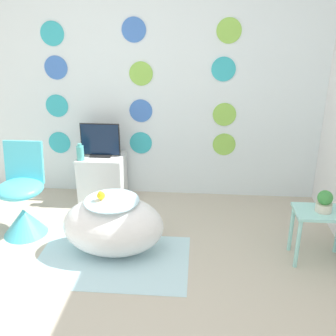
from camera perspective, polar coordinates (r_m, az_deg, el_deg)
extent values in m
cube|color=white|center=(4.09, -4.18, 13.45)|extent=(4.74, 0.04, 2.60)
cylinder|color=#33B2BF|center=(4.45, -15.47, 3.57)|extent=(0.24, 0.01, 0.24)
cylinder|color=#33B2BF|center=(4.23, -4.01, 3.65)|extent=(0.24, 0.01, 0.24)
cylinder|color=#8CCC4C|center=(4.19, 8.14, 3.40)|extent=(0.24, 0.01, 0.24)
cylinder|color=#33B2BF|center=(4.34, -15.82, 8.68)|extent=(0.24, 0.01, 0.24)
cylinder|color=#3F72CC|center=(4.13, -3.96, 8.28)|extent=(0.24, 0.01, 0.24)
cylinder|color=#8CCC4C|center=(4.10, 8.19, 7.69)|extent=(0.24, 0.01, 0.24)
cylinder|color=#3F72CC|center=(4.27, -15.96, 13.83)|extent=(0.24, 0.01, 0.24)
cylinder|color=#8CCC4C|center=(4.06, -3.94, 13.51)|extent=(0.24, 0.01, 0.24)
cylinder|color=#33B2BF|center=(4.01, 8.06, 14.02)|extent=(0.24, 0.01, 0.24)
cylinder|color=#33B2BF|center=(4.24, -16.47, 18.21)|extent=(0.24, 0.01, 0.24)
cylinder|color=#3F72CC|center=(4.03, -4.99, 19.36)|extent=(0.24, 0.01, 0.24)
cylinder|color=#8CCC4C|center=(3.98, 8.85, 19.11)|extent=(0.24, 0.01, 0.24)
cube|color=silver|center=(3.32, -8.05, -13.09)|extent=(1.24, 0.80, 0.01)
ellipsoid|color=white|center=(3.29, -7.94, -8.31)|extent=(0.83, 0.54, 0.50)
cylinder|color=#B2DBEA|center=(3.18, -8.15, -4.72)|extent=(0.44, 0.44, 0.01)
sphere|color=yellow|center=(3.16, -9.70, -3.97)|extent=(0.06, 0.06, 0.06)
sphere|color=yellow|center=(3.14, -9.78, -3.66)|extent=(0.04, 0.04, 0.04)
cone|color=orange|center=(3.12, -9.86, -3.80)|extent=(0.02, 0.02, 0.02)
cone|color=#4CC6DB|center=(3.81, -20.09, -7.28)|extent=(0.39, 0.39, 0.24)
ellipsoid|color=#4CC6DB|center=(3.67, -20.73, -2.87)|extent=(0.41, 0.41, 0.14)
cube|color=#4CC6DB|center=(3.73, -20.17, 0.80)|extent=(0.35, 0.09, 0.39)
cube|color=silver|center=(4.22, -9.45, -1.43)|extent=(0.46, 0.39, 0.50)
cube|color=white|center=(4.02, -10.15, -1.31)|extent=(0.39, 0.01, 0.14)
cube|color=black|center=(4.12, -9.67, 1.86)|extent=(0.21, 0.12, 0.02)
cube|color=black|center=(4.08, -9.80, 4.11)|extent=(0.41, 0.01, 0.34)
cube|color=#0F1E38|center=(4.07, -9.84, 4.07)|extent=(0.39, 0.01, 0.32)
cylinder|color=#51B2AD|center=(4.03, -12.61, 2.13)|extent=(0.07, 0.07, 0.15)
cylinder|color=#51B2AD|center=(4.00, -12.71, 3.29)|extent=(0.04, 0.04, 0.03)
cube|color=#99E0D8|center=(3.31, 21.54, -6.03)|extent=(0.43, 0.29, 0.02)
cylinder|color=#99E0D8|center=(3.26, 18.33, -10.43)|extent=(0.03, 0.03, 0.42)
cylinder|color=#99E0D8|center=(3.46, 17.47, -8.35)|extent=(0.03, 0.03, 0.42)
cylinder|color=beige|center=(3.29, 21.65, -5.33)|extent=(0.12, 0.12, 0.07)
sphere|color=#3D8E42|center=(3.25, 21.85, -4.03)|extent=(0.12, 0.12, 0.12)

